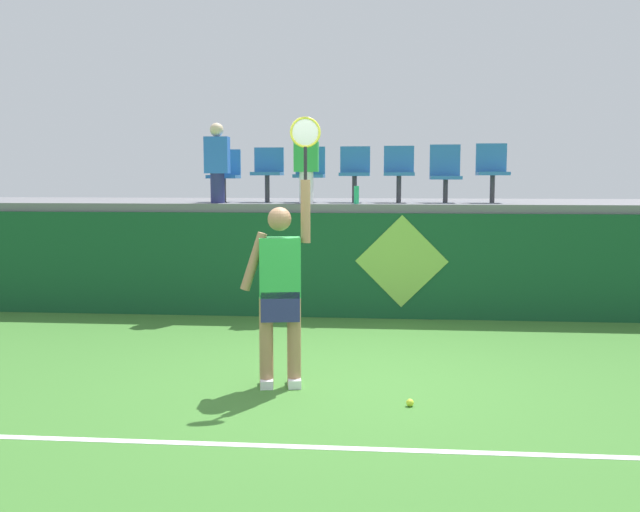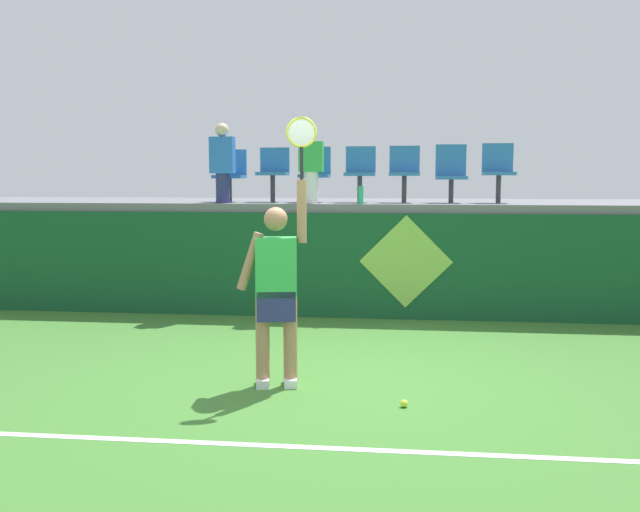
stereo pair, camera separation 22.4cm
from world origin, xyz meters
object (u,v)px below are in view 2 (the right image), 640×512
at_px(spectator_1, 222,162).
at_px(water_bottle, 361,195).
at_px(stadium_chair_1, 273,170).
at_px(stadium_chair_5, 451,171).
at_px(stadium_chair_4, 404,170).
at_px(tennis_player, 277,286).
at_px(stadium_chair_3, 360,170).
at_px(stadium_chair_6, 498,169).
at_px(tennis_ball, 404,403).
at_px(spectator_0, 311,165).
at_px(stadium_chair_0, 230,172).
at_px(stadium_chair_2, 315,171).

bearing_deg(spectator_1, water_bottle, -4.39).
bearing_deg(stadium_chair_1, stadium_chair_5, 0.25).
bearing_deg(stadium_chair_4, tennis_player, -105.68).
xyz_separation_m(stadium_chair_3, spectator_1, (-1.94, -0.47, 0.12)).
height_order(tennis_player, stadium_chair_3, tennis_player).
bearing_deg(stadium_chair_6, spectator_1, -173.13).
distance_m(tennis_ball, spectator_0, 4.86).
height_order(tennis_player, spectator_1, spectator_1).
height_order(tennis_ball, stadium_chair_1, stadium_chair_1).
bearing_deg(spectator_0, stadium_chair_3, 33.17).
bearing_deg(spectator_0, stadium_chair_0, 161.16).
bearing_deg(tennis_ball, spectator_0, 107.86).
bearing_deg(tennis_ball, stadium_chair_4, 90.47).
height_order(water_bottle, stadium_chair_4, stadium_chair_4).
distance_m(stadium_chair_1, stadium_chair_4, 1.93).
height_order(tennis_player, stadium_chair_4, tennis_player).
xyz_separation_m(tennis_player, stadium_chair_0, (-1.43, 4.11, 1.06)).
distance_m(stadium_chair_2, spectator_0, 0.45).
bearing_deg(stadium_chair_5, spectator_1, -171.64).
distance_m(stadium_chair_1, stadium_chair_5, 2.60).
xyz_separation_m(tennis_ball, water_bottle, (-0.63, 3.99, 1.67)).
relative_size(stadium_chair_2, spectator_1, 0.72).
bearing_deg(spectator_1, stadium_chair_1, 35.55).
relative_size(tennis_player, stadium_chair_0, 3.21).
bearing_deg(spectator_0, water_bottle, -14.70).
bearing_deg(spectator_0, stadium_chair_5, 12.61).
xyz_separation_m(stadium_chair_0, spectator_0, (1.27, -0.43, 0.10)).
height_order(stadium_chair_0, spectator_1, spectator_1).
height_order(water_bottle, stadium_chair_1, stadium_chair_1).
bearing_deg(spectator_0, spectator_1, -178.41).
xyz_separation_m(stadium_chair_5, stadium_chair_6, (0.66, -0.01, 0.04)).
bearing_deg(stadium_chair_4, tennis_ball, -89.53).
bearing_deg(stadium_chair_3, stadium_chair_4, 0.02).
xyz_separation_m(stadium_chair_5, spectator_0, (-1.98, -0.44, 0.09)).
distance_m(tennis_ball, water_bottle, 4.37).
relative_size(stadium_chair_6, spectator_0, 0.82).
distance_m(water_bottle, stadium_chair_1, 1.51).
bearing_deg(spectator_1, stadium_chair_4, 10.31).
distance_m(stadium_chair_2, stadium_chair_6, 2.64).
distance_m(stadium_chair_0, stadium_chair_4, 2.58).
height_order(stadium_chair_0, stadium_chair_4, stadium_chair_4).
xyz_separation_m(tennis_ball, stadium_chair_3, (-0.68, 4.61, 2.01)).
height_order(stadium_chair_3, stadium_chair_4, stadium_chair_4).
relative_size(stadium_chair_3, stadium_chair_5, 0.97).
height_order(stadium_chair_2, stadium_chair_6, stadium_chair_6).
height_order(water_bottle, stadium_chair_2, stadium_chair_2).
distance_m(water_bottle, stadium_chair_3, 0.71).
distance_m(stadium_chair_3, stadium_chair_4, 0.65).
bearing_deg(water_bottle, stadium_chair_4, 46.44).
xyz_separation_m(tennis_ball, stadium_chair_6, (1.30, 4.62, 2.03)).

